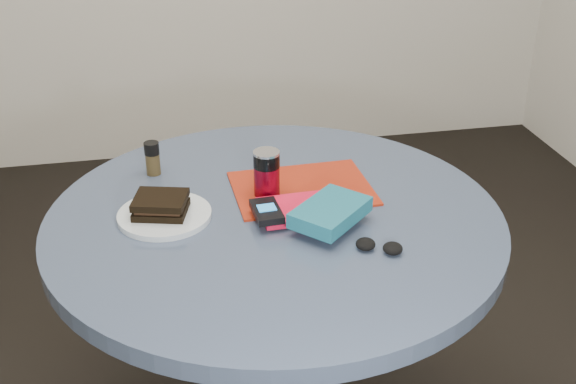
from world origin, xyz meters
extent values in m
cylinder|color=black|center=(0.00, 0.00, 0.37)|extent=(0.11, 0.11, 0.68)
cylinder|color=#354258|center=(0.00, 0.00, 0.73)|extent=(1.00, 1.00, 0.04)
cylinder|color=silver|center=(-0.24, 0.03, 0.76)|extent=(0.26, 0.26, 0.01)
cube|color=black|center=(-0.24, 0.03, 0.77)|extent=(0.13, 0.12, 0.02)
cube|color=black|center=(-0.24, 0.03, 0.78)|extent=(0.12, 0.10, 0.01)
cube|color=black|center=(-0.24, 0.03, 0.79)|extent=(0.13, 0.12, 0.02)
cylinder|color=#5A0413|center=(0.00, 0.08, 0.79)|extent=(0.07, 0.07, 0.08)
cylinder|color=black|center=(0.00, 0.08, 0.84)|extent=(0.07, 0.07, 0.03)
cylinder|color=silver|center=(0.00, 0.08, 0.86)|extent=(0.07, 0.07, 0.01)
cylinder|color=#3D311A|center=(-0.25, 0.25, 0.78)|extent=(0.04, 0.04, 0.05)
cylinder|color=black|center=(-0.25, 0.25, 0.82)|extent=(0.04, 0.04, 0.03)
cube|color=maroon|center=(0.08, 0.10, 0.75)|extent=(0.32, 0.25, 0.01)
cube|color=red|center=(0.06, -0.01, 0.76)|extent=(0.19, 0.13, 0.02)
cube|color=#175A6E|center=(0.10, -0.08, 0.79)|extent=(0.20, 0.19, 0.03)
cube|color=black|center=(-0.02, -0.04, 0.78)|extent=(0.06, 0.10, 0.02)
cube|color=#277EC5|center=(-0.02, -0.04, 0.79)|extent=(0.04, 0.03, 0.00)
ellipsoid|color=black|center=(0.15, -0.18, 0.76)|extent=(0.05, 0.05, 0.02)
ellipsoid|color=black|center=(0.20, -0.20, 0.76)|extent=(0.05, 0.05, 0.02)
camera|label=1|loc=(-0.24, -1.35, 1.53)|focal=45.00mm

